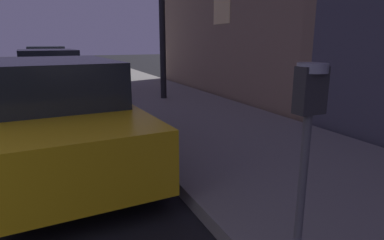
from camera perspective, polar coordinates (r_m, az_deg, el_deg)
parking_meter at (r=2.21m, az=19.70°, el=0.61°), size 0.19×0.19×1.39m
car_yellow_cab at (r=4.76m, az=-22.81°, el=1.03°), size 2.15×4.26×1.43m
car_white at (r=10.44m, az=-23.76°, el=7.22°), size 2.14×4.62×1.43m
car_silver at (r=17.14m, az=-24.09°, el=9.32°), size 2.05×4.61×1.43m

